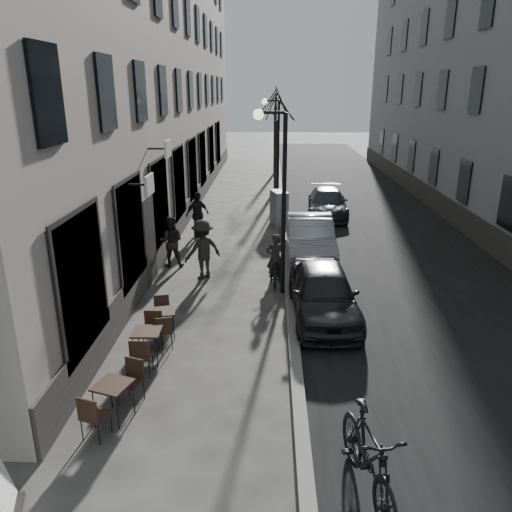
# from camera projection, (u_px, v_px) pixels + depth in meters

# --- Properties ---
(ground) EXTENTS (120.00, 120.00, 0.00)m
(ground) POSITION_uv_depth(u_px,v_px,m) (289.00, 426.00, 8.70)
(ground) COLOR #3C3A37
(ground) RESTS_ON ground
(road) EXTENTS (7.30, 60.00, 0.00)m
(road) POSITION_uv_depth(u_px,v_px,m) (359.00, 211.00, 23.74)
(road) COLOR black
(road) RESTS_ON ground
(kerb) EXTENTS (0.25, 60.00, 0.12)m
(kerb) POSITION_uv_depth(u_px,v_px,m) (282.00, 210.00, 23.82)
(kerb) COLOR slate
(kerb) RESTS_ON ground
(building_left) EXTENTS (4.00, 35.00, 16.00)m
(building_left) POSITION_uv_depth(u_px,v_px,m) (144.00, 30.00, 21.92)
(building_left) COLOR #AC9F90
(building_left) RESTS_ON ground
(building_right) EXTENTS (4.00, 35.00, 16.00)m
(building_right) POSITION_uv_depth(u_px,v_px,m) (501.00, 29.00, 21.48)
(building_right) COLOR gray
(building_right) RESTS_ON ground
(streetlamp_near) EXTENTS (0.90, 0.28, 5.09)m
(streetlamp_near) POSITION_uv_depth(u_px,v_px,m) (278.00, 184.00, 13.37)
(streetlamp_near) COLOR black
(streetlamp_near) RESTS_ON ground
(streetlamp_far) EXTENTS (0.90, 0.28, 5.09)m
(streetlamp_far) POSITION_uv_depth(u_px,v_px,m) (275.00, 139.00, 24.73)
(streetlamp_far) COLOR black
(streetlamp_far) RESTS_ON ground
(tree_near) EXTENTS (2.40, 2.40, 5.70)m
(tree_near) POSITION_uv_depth(u_px,v_px,m) (276.00, 106.00, 27.09)
(tree_near) COLOR black
(tree_near) RESTS_ON ground
(tree_far) EXTENTS (2.40, 2.40, 5.70)m
(tree_far) POSITION_uv_depth(u_px,v_px,m) (275.00, 102.00, 32.76)
(tree_far) COLOR black
(tree_far) RESTS_ON ground
(bistro_set_a) EXTENTS (0.82, 1.47, 0.84)m
(bistro_set_a) POSITION_uv_depth(u_px,v_px,m) (114.00, 398.00, 8.78)
(bistro_set_a) COLOR black
(bistro_set_a) RESTS_ON ground
(bistro_set_b) EXTENTS (0.61, 1.47, 0.86)m
(bistro_set_b) POSITION_uv_depth(u_px,v_px,m) (147.00, 343.00, 10.64)
(bistro_set_b) COLOR black
(bistro_set_b) RESTS_ON ground
(bistro_set_c) EXTENTS (0.69, 1.39, 0.79)m
(bistro_set_c) POSITION_uv_depth(u_px,v_px,m) (163.00, 321.00, 11.71)
(bistro_set_c) COLOR black
(bistro_set_c) RESTS_ON ground
(utility_cabinet) EXTENTS (0.80, 1.09, 1.46)m
(utility_cabinet) POSITION_uv_depth(u_px,v_px,m) (279.00, 208.00, 21.21)
(utility_cabinet) COLOR slate
(utility_cabinet) RESTS_ON ground
(bicycle) EXTENTS (0.68, 1.78, 0.93)m
(bicycle) POSITION_uv_depth(u_px,v_px,m) (275.00, 268.00, 15.01)
(bicycle) COLOR black
(bicycle) RESTS_ON ground
(cyclist_rider) EXTENTS (0.57, 0.38, 1.51)m
(cyclist_rider) POSITION_uv_depth(u_px,v_px,m) (275.00, 258.00, 14.92)
(cyclist_rider) COLOR black
(cyclist_rider) RESTS_ON ground
(pedestrian_near) EXTENTS (0.84, 0.67, 1.67)m
(pedestrian_near) POSITION_uv_depth(u_px,v_px,m) (171.00, 242.00, 16.26)
(pedestrian_near) COLOR black
(pedestrian_near) RESTS_ON ground
(pedestrian_mid) EXTENTS (1.37, 1.25, 1.85)m
(pedestrian_mid) POSITION_uv_depth(u_px,v_px,m) (203.00, 249.00, 15.21)
(pedestrian_mid) COLOR black
(pedestrian_mid) RESTS_ON ground
(pedestrian_far) EXTENTS (1.06, 1.02, 1.78)m
(pedestrian_far) POSITION_uv_depth(u_px,v_px,m) (197.00, 214.00, 19.53)
(pedestrian_far) COLOR black
(pedestrian_far) RESTS_ON ground
(car_near) EXTENTS (1.75, 4.06, 1.36)m
(car_near) POSITION_uv_depth(u_px,v_px,m) (323.00, 292.00, 12.65)
(car_near) COLOR black
(car_near) RESTS_ON ground
(car_mid) EXTENTS (1.53, 4.36, 1.44)m
(car_mid) POSITION_uv_depth(u_px,v_px,m) (310.00, 238.00, 17.06)
(car_mid) COLOR gray
(car_mid) RESTS_ON ground
(car_far) EXTENTS (1.94, 4.31, 1.23)m
(car_far) POSITION_uv_depth(u_px,v_px,m) (327.00, 203.00, 22.74)
(car_far) COLOR #35393F
(car_far) RESTS_ON ground
(moped) EXTENTS (0.99, 2.28, 1.32)m
(moped) POSITION_uv_depth(u_px,v_px,m) (368.00, 457.00, 7.04)
(moped) COLOR black
(moped) RESTS_ON ground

